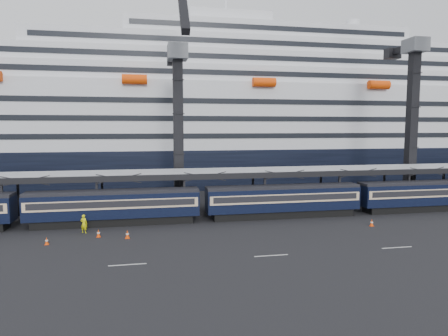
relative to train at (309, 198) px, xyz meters
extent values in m
plane|color=black|center=(4.65, -10.00, -2.20)|extent=(260.00, 260.00, 0.00)
cube|color=beige|center=(-21.35, -14.00, -2.19)|extent=(3.00, 0.15, 0.02)
cube|color=beige|center=(-9.35, -14.00, -2.19)|extent=(3.00, 0.15, 0.02)
cube|color=beige|center=(2.65, -14.00, -2.19)|extent=(3.00, 0.15, 0.02)
cube|color=black|center=(-23.35, 0.00, -1.75)|extent=(17.48, 2.40, 0.90)
cube|color=black|center=(-23.35, 0.00, 0.05)|extent=(19.00, 2.80, 2.70)
cube|color=beige|center=(-23.35, 0.00, 0.35)|extent=(18.62, 2.92, 1.05)
cube|color=black|center=(-23.35, 0.00, 0.40)|extent=(17.86, 2.98, 0.70)
cube|color=black|center=(-23.35, 0.00, 1.55)|extent=(19.00, 2.50, 0.35)
cube|color=black|center=(-3.35, 0.00, -1.75)|extent=(17.48, 2.40, 0.90)
cube|color=black|center=(-3.35, 0.00, 0.05)|extent=(19.00, 2.80, 2.70)
cube|color=beige|center=(-3.35, 0.00, 0.35)|extent=(18.62, 2.92, 1.05)
cube|color=black|center=(-3.35, 0.00, 0.40)|extent=(17.86, 2.98, 0.70)
cube|color=black|center=(-3.35, 0.00, 1.55)|extent=(19.00, 2.50, 0.35)
cube|color=black|center=(16.65, 0.00, -1.75)|extent=(17.48, 2.40, 0.90)
cube|color=black|center=(16.65, 0.00, 0.05)|extent=(19.00, 2.80, 2.70)
cube|color=beige|center=(16.65, 0.00, 0.35)|extent=(18.62, 2.92, 1.05)
cube|color=black|center=(16.65, 0.00, 0.40)|extent=(17.86, 2.98, 0.70)
cube|color=black|center=(16.65, 0.00, 1.55)|extent=(19.00, 2.50, 0.35)
cube|color=#9FA2A7|center=(4.65, 4.00, 3.20)|extent=(130.00, 6.00, 0.25)
cube|color=black|center=(4.65, 1.00, 2.90)|extent=(130.00, 0.25, 0.70)
cube|color=black|center=(4.65, 7.00, 2.90)|extent=(130.00, 0.25, 0.70)
cube|color=black|center=(-35.35, 1.20, 0.50)|extent=(0.25, 0.25, 5.40)
cube|color=black|center=(-35.35, 6.80, 0.50)|extent=(0.25, 0.25, 5.40)
cube|color=black|center=(-25.35, 1.20, 0.50)|extent=(0.25, 0.25, 5.40)
cube|color=black|center=(-25.35, 6.80, 0.50)|extent=(0.25, 0.25, 5.40)
cube|color=black|center=(-15.35, 1.20, 0.50)|extent=(0.25, 0.25, 5.40)
cube|color=black|center=(-15.35, 6.80, 0.50)|extent=(0.25, 0.25, 5.40)
cube|color=black|center=(-5.35, 1.20, 0.50)|extent=(0.25, 0.25, 5.40)
cube|color=black|center=(-5.35, 6.80, 0.50)|extent=(0.25, 0.25, 5.40)
cube|color=black|center=(4.65, 1.20, 0.50)|extent=(0.25, 0.25, 5.40)
cube|color=black|center=(4.65, 6.80, 0.50)|extent=(0.25, 0.25, 5.40)
cube|color=black|center=(14.65, 1.20, 0.50)|extent=(0.25, 0.25, 5.40)
cube|color=black|center=(14.65, 6.80, 0.50)|extent=(0.25, 0.25, 5.40)
cube|color=black|center=(24.65, 6.80, 0.50)|extent=(0.25, 0.25, 5.40)
cube|color=black|center=(4.65, 36.00, 1.30)|extent=(200.00, 28.00, 7.00)
cube|color=silver|center=(4.65, 36.00, 10.80)|extent=(190.00, 26.88, 12.00)
cube|color=silver|center=(4.65, 36.00, 18.30)|extent=(160.00, 24.64, 3.00)
cube|color=black|center=(4.65, 23.63, 18.30)|extent=(153.60, 0.12, 0.90)
cube|color=silver|center=(4.65, 36.00, 21.30)|extent=(124.00, 21.84, 3.00)
cube|color=black|center=(4.65, 25.03, 21.30)|extent=(119.04, 0.12, 0.90)
cube|color=silver|center=(4.65, 36.00, 24.30)|extent=(90.00, 19.04, 3.00)
cube|color=black|center=(4.65, 26.43, 24.30)|extent=(86.40, 0.12, 0.90)
cube|color=silver|center=(4.65, 36.00, 27.30)|extent=(56.00, 16.24, 3.00)
cube|color=black|center=(4.65, 27.83, 27.30)|extent=(53.76, 0.12, 0.90)
cube|color=silver|center=(-3.35, 36.00, 29.80)|extent=(16.00, 12.00, 2.50)
cylinder|color=silver|center=(24.65, 36.00, 30.30)|extent=(2.80, 2.80, 3.00)
cylinder|color=#FC4607|center=(-21.35, 21.96, 16.60)|extent=(4.00, 1.60, 1.60)
cylinder|color=#FC4607|center=(0.65, 21.96, 16.60)|extent=(4.00, 1.60, 1.60)
cylinder|color=#FC4607|center=(22.65, 21.96, 16.60)|extent=(4.00, 1.60, 1.60)
cube|color=#53575C|center=(-15.35, 9.00, -1.20)|extent=(4.50, 4.50, 2.00)
cube|color=black|center=(-15.35, 9.00, 8.80)|extent=(1.30, 1.30, 18.00)
cube|color=#53575C|center=(-15.35, 9.00, 18.80)|extent=(2.60, 3.20, 2.00)
cube|color=black|center=(-15.35, 11.52, 18.80)|extent=(0.90, 5.04, 0.90)
cube|color=black|center=(-15.35, 14.04, 18.60)|extent=(2.20, 1.60, 1.60)
cube|color=#53575C|center=(19.65, 8.00, -1.20)|extent=(4.50, 4.50, 2.00)
cube|color=black|center=(19.65, 8.00, 9.80)|extent=(1.30, 1.30, 20.00)
cube|color=#53575C|center=(19.65, 8.00, 20.80)|extent=(2.60, 3.20, 2.00)
cube|color=black|center=(19.65, 10.80, 20.80)|extent=(0.90, 5.60, 0.90)
cube|color=black|center=(19.65, 13.60, 20.60)|extent=(2.20, 1.60, 1.60)
imported|color=yellow|center=(-26.22, -3.16, -1.22)|extent=(0.84, 0.70, 1.96)
cube|color=#FC4607|center=(-29.04, -6.85, -2.18)|extent=(0.37, 0.37, 0.04)
cone|color=#FC4607|center=(-29.04, -6.85, -1.81)|extent=(0.31, 0.31, 0.70)
cylinder|color=white|center=(-29.04, -6.85, -1.81)|extent=(0.26, 0.26, 0.12)
cube|color=#FC4607|center=(-24.57, -5.08, -2.18)|extent=(0.40, 0.40, 0.04)
cone|color=#FC4607|center=(-24.57, -5.08, -1.78)|extent=(0.34, 0.34, 0.77)
cylinder|color=white|center=(-24.57, -5.08, -1.78)|extent=(0.29, 0.29, 0.13)
cube|color=#FC4607|center=(-21.70, -6.13, -2.18)|extent=(0.43, 0.43, 0.05)
cone|color=#FC4607|center=(-21.70, -6.13, -1.75)|extent=(0.36, 0.36, 0.82)
cylinder|color=white|center=(-21.70, -6.13, -1.75)|extent=(0.31, 0.31, 0.14)
cube|color=#FC4607|center=(4.82, -6.25, -2.18)|extent=(0.41, 0.41, 0.04)
cone|color=#FC4607|center=(4.82, -6.25, -1.77)|extent=(0.34, 0.34, 0.77)
cylinder|color=white|center=(4.82, -6.25, -1.77)|extent=(0.29, 0.29, 0.13)
camera|label=1|loc=(-19.70, -45.85, 8.72)|focal=32.00mm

